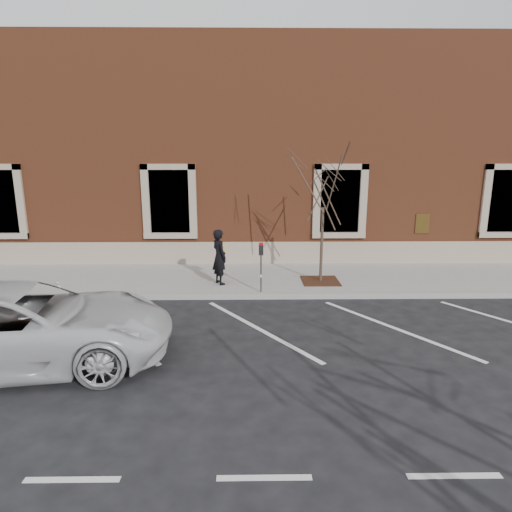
{
  "coord_description": "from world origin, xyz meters",
  "views": [
    {
      "loc": [
        -0.17,
        -11.59,
        3.93
      ],
      "look_at": [
        0.0,
        0.6,
        1.1
      ],
      "focal_mm": 30.0,
      "sensor_mm": 36.0,
      "label": 1
    }
  ],
  "objects_px": {
    "parking_meter": "(261,258)",
    "sapling": "(324,186)",
    "man": "(219,257)",
    "white_truck": "(21,326)"
  },
  "relations": [
    {
      "from": "parking_meter",
      "to": "sapling",
      "type": "distance_m",
      "value": 2.9
    },
    {
      "from": "parking_meter",
      "to": "sapling",
      "type": "xyz_separation_m",
      "value": [
        1.88,
        1.06,
        1.93
      ]
    },
    {
      "from": "man",
      "to": "sapling",
      "type": "bearing_deg",
      "value": -117.6
    },
    {
      "from": "sapling",
      "to": "white_truck",
      "type": "relative_size",
      "value": 0.74
    },
    {
      "from": "man",
      "to": "parking_meter",
      "type": "distance_m",
      "value": 1.51
    },
    {
      "from": "man",
      "to": "sapling",
      "type": "distance_m",
      "value": 3.76
    },
    {
      "from": "man",
      "to": "white_truck",
      "type": "xyz_separation_m",
      "value": [
        -3.44,
        -4.87,
        -0.2
      ]
    },
    {
      "from": "man",
      "to": "sapling",
      "type": "relative_size",
      "value": 0.4
    },
    {
      "from": "white_truck",
      "to": "man",
      "type": "bearing_deg",
      "value": -44.34
    },
    {
      "from": "parking_meter",
      "to": "sapling",
      "type": "relative_size",
      "value": 0.34
    }
  ]
}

